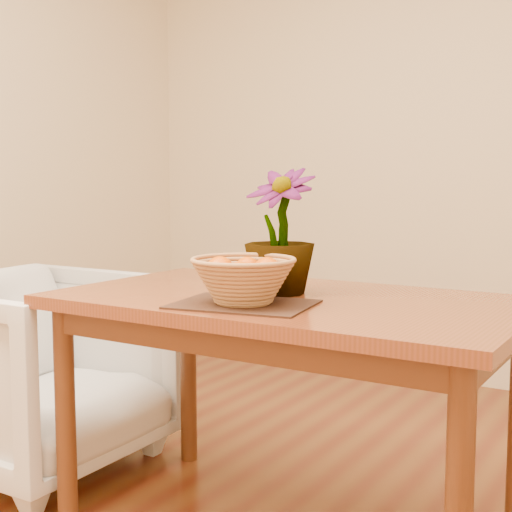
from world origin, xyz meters
The scene contains 7 objects.
wall_back centered at (0.00, 2.25, 1.35)m, with size 4.00×0.02×2.70m, color beige.
table centered at (0.00, 0.30, 0.66)m, with size 1.40×0.80×0.75m.
placemat centered at (-0.03, 0.10, 0.75)m, with size 0.38×0.28×0.01m, color #361E13.
wicker_basket centered at (-0.03, 0.10, 0.82)m, with size 0.30×0.30×0.12m.
orange_pile centered at (-0.03, 0.10, 0.84)m, with size 0.20×0.20×0.08m.
potted_plant centered at (-0.05, 0.33, 0.94)m, with size 0.22×0.22×0.39m, color #1A4313.
armchair centered at (-1.07, 0.28, 0.41)m, with size 0.80×0.75×0.82m, color gray.
Camera 1 is at (1.03, -1.56, 1.10)m, focal length 50.00 mm.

